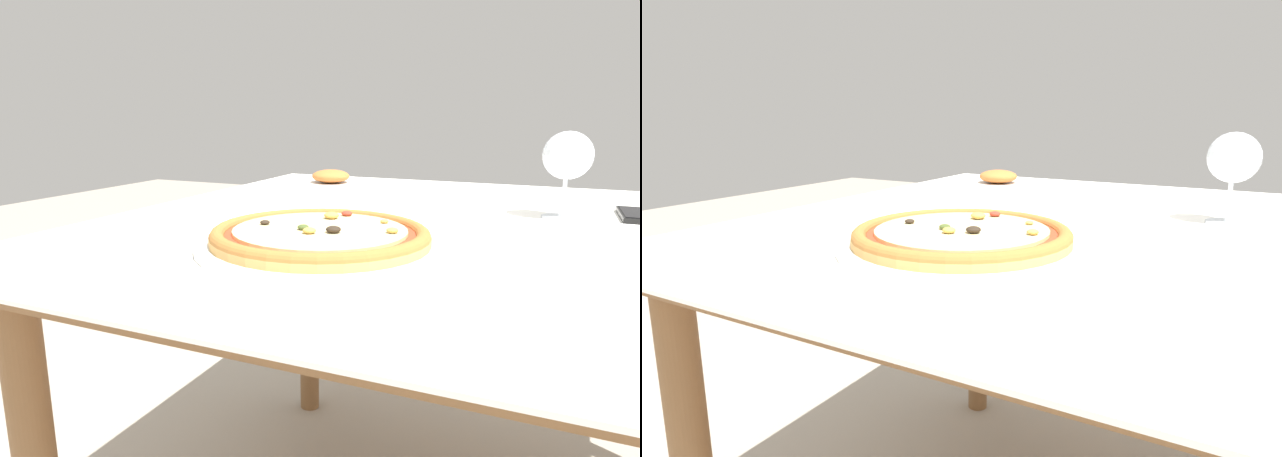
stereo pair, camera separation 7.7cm
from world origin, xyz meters
The scene contains 6 objects.
dining_table centered at (0.00, 0.00, 0.66)m, with size 1.28×1.18×0.74m.
pizza_plate centered at (-0.17, -0.26, 0.76)m, with size 0.36×0.36×0.04m.
fork centered at (-0.44, -0.30, 0.75)m, with size 0.04×0.17×0.00m.
wine_glass_far_left centered at (0.16, 0.13, 0.86)m, with size 0.09×0.09×0.16m.
cell_phone centered at (0.29, 0.20, 0.75)m, with size 0.07×0.14×0.01m.
side_plate centered at (-0.41, 0.37, 0.76)m, with size 0.17×0.17×0.04m.
Camera 1 is at (0.14, -0.95, 0.94)m, focal length 30.00 mm.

